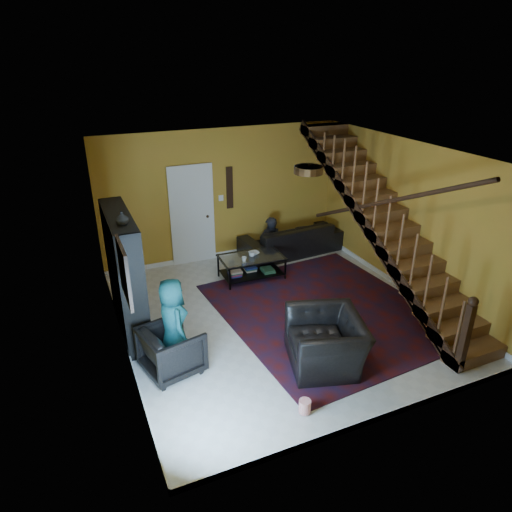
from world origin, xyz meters
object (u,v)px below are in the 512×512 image
Objects in this scene: bookshelf at (126,276)px; armchair_left at (172,350)px; coffee_table at (252,266)px; sofa at (291,239)px; armchair_right at (326,341)px.

armchair_left is (0.35, -1.35, -0.61)m from bookshelf.
coffee_table is (2.53, 0.89, -0.69)m from bookshelf.
sofa is at bearing -62.03° from armchair_left.
armchair_left reaches higher than coffee_table.
armchair_left is at bearing -75.30° from bookshelf.
armchair_left is at bearing -134.12° from coffee_table.
sofa is 1.97× the size of armchair_right.
bookshelf is 0.88× the size of sofa.
armchair_left is at bearing -92.30° from armchair_right.
bookshelf is 2.56× the size of armchair_left.
bookshelf is 4.24m from sofa.
bookshelf reaches higher than sofa.
coffee_table is (0.08, 2.95, -0.10)m from armchair_right.
armchair_right is (-1.39, -3.76, 0.04)m from sofa.
armchair_right reaches higher than armchair_left.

